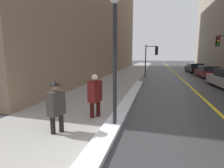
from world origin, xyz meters
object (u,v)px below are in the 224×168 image
object	(u,v)px
parked_car_maroon	(208,72)
parked_car_black	(195,68)
traffic_light_near	(153,54)
traffic_light_far	(223,47)
lamp_post	(115,49)
pedestrian_in_fedora	(56,105)
pedestrian_in_glasses	(95,94)

from	to	relation	value
parked_car_maroon	parked_car_black	world-z (taller)	parked_car_black
traffic_light_near	traffic_light_far	distance (m)	6.24
lamp_post	pedestrian_in_fedora	size ratio (longest dim) A/B	2.54
pedestrian_in_glasses	parked_car_maroon	size ratio (longest dim) A/B	0.38
pedestrian_in_glasses	parked_car_black	distance (m)	21.80
traffic_light_near	parked_car_black	distance (m)	9.49
traffic_light_near	parked_car_black	bearing A→B (deg)	55.90
traffic_light_far	parked_car_maroon	bearing A→B (deg)	-90.39
traffic_light_near	pedestrian_in_fedora	distance (m)	14.97
traffic_light_near	pedestrian_in_fedora	size ratio (longest dim) A/B	2.14
lamp_post	pedestrian_in_fedora	xyz separation A→B (m)	(-1.56, -0.84, -1.61)
pedestrian_in_glasses	parked_car_maroon	bearing A→B (deg)	166.79
traffic_light_far	pedestrian_in_glasses	distance (m)	13.91
lamp_post	parked_car_maroon	world-z (taller)	lamp_post
parked_car_black	traffic_light_far	bearing A→B (deg)	179.29
lamp_post	traffic_light_near	world-z (taller)	lamp_post
traffic_light_near	pedestrian_in_glasses	size ratio (longest dim) A/B	2.09
lamp_post	pedestrian_in_glasses	bearing A→B (deg)	141.76
traffic_light_far	traffic_light_near	bearing A→B (deg)	-19.47
traffic_light_near	parked_car_maroon	size ratio (longest dim) A/B	0.79
lamp_post	traffic_light_near	size ratio (longest dim) A/B	1.19
traffic_light_near	parked_car_maroon	world-z (taller)	traffic_light_near
lamp_post	parked_car_maroon	xyz separation A→B (m)	(6.65, 15.22, -1.90)
lamp_post	pedestrian_in_fedora	world-z (taller)	lamp_post
pedestrian_in_glasses	traffic_light_far	bearing A→B (deg)	160.21
traffic_light_near	pedestrian_in_glasses	world-z (taller)	traffic_light_near
traffic_light_far	parked_car_maroon	world-z (taller)	traffic_light_far
lamp_post	parked_car_black	size ratio (longest dim) A/B	0.85
pedestrian_in_fedora	parked_car_maroon	size ratio (longest dim) A/B	0.37
traffic_light_far	pedestrian_in_glasses	xyz separation A→B (m)	(-7.72, -11.38, -2.08)
parked_car_maroon	parked_car_black	xyz separation A→B (m)	(-0.14, 6.00, 0.03)
lamp_post	traffic_light_far	xyz separation A→B (m)	(6.80, 12.10, 0.51)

